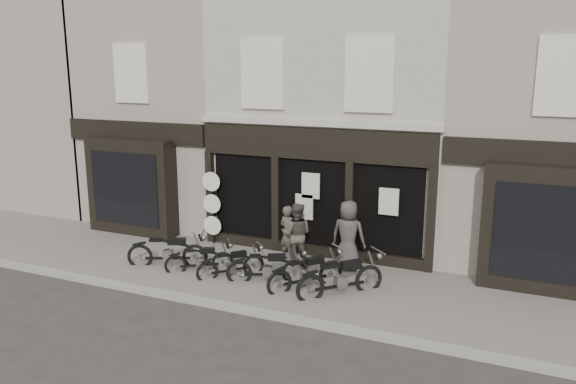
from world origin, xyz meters
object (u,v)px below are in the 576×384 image
at_px(motorcycle_0, 168,254).
at_px(man_right, 348,235).
at_px(motorcycle_4, 307,275).
at_px(motorcycle_5, 341,281).
at_px(motorcycle_3, 268,270).
at_px(advert_sign_post, 212,210).
at_px(motorcycle_2, 232,266).
at_px(man_centre, 296,234).
at_px(man_left, 288,233).
at_px(motorcycle_1, 200,262).

height_order(motorcycle_0, man_right, man_right).
height_order(motorcycle_4, motorcycle_5, motorcycle_5).
xyz_separation_m(motorcycle_3, advert_sign_post, (-2.98, 2.18, 0.82)).
bearing_deg(motorcycle_3, motorcycle_2, 156.71).
relative_size(man_centre, man_right, 0.92).
bearing_deg(motorcycle_3, man_centre, 55.94).
distance_m(motorcycle_0, man_right, 5.10).
bearing_deg(man_left, motorcycle_4, 146.84).
bearing_deg(motorcycle_1, motorcycle_3, -34.80).
xyz_separation_m(motorcycle_5, advert_sign_post, (-5.01, 2.23, 0.77)).
xyz_separation_m(motorcycle_0, motorcycle_3, (3.10, 0.05, -0.03)).
bearing_deg(advert_sign_post, man_left, -12.80).
height_order(motorcycle_5, man_left, man_left).
bearing_deg(advert_sign_post, motorcycle_5, -26.57).
distance_m(man_right, advert_sign_post, 4.66).
bearing_deg(motorcycle_2, motorcycle_3, -45.64).
distance_m(man_left, advert_sign_post, 2.88).
xyz_separation_m(motorcycle_3, man_left, (-0.16, 1.67, 0.53)).
bearing_deg(motorcycle_1, man_right, -11.13).
distance_m(motorcycle_0, motorcycle_4, 4.19).
xyz_separation_m(motorcycle_4, man_centre, (-0.87, 1.40, 0.60)).
relative_size(motorcycle_4, man_right, 0.97).
bearing_deg(advert_sign_post, motorcycle_2, -51.83).
relative_size(motorcycle_5, advert_sign_post, 0.75).
bearing_deg(motorcycle_5, advert_sign_post, 109.91).
distance_m(motorcycle_0, motorcycle_1, 1.05).
xyz_separation_m(motorcycle_3, man_centre, (0.21, 1.41, 0.61)).
bearing_deg(motorcycle_3, motorcycle_0, 155.40).
bearing_deg(motorcycle_5, motorcycle_1, 133.81).
distance_m(motorcycle_4, advert_sign_post, 4.67).
height_order(motorcycle_0, motorcycle_3, motorcycle_0).
distance_m(motorcycle_3, man_centre, 1.56).
relative_size(motorcycle_4, man_left, 1.16).
relative_size(motorcycle_1, man_left, 1.01).
bearing_deg(man_centre, motorcycle_2, 34.56).
distance_m(motorcycle_4, man_left, 2.13).
xyz_separation_m(motorcycle_2, man_centre, (1.28, 1.45, 0.66)).
bearing_deg(motorcycle_0, motorcycle_1, -23.78).
distance_m(motorcycle_0, motorcycle_2, 2.04).
bearing_deg(motorcycle_0, advert_sign_post, 62.93).
distance_m(man_centre, man_right, 1.46).
relative_size(motorcycle_4, man_centre, 1.05).
relative_size(motorcycle_1, advert_sign_post, 0.65).
xyz_separation_m(motorcycle_0, motorcycle_2, (2.04, 0.01, -0.07)).
distance_m(motorcycle_1, motorcycle_5, 4.09).
xyz_separation_m(motorcycle_5, man_centre, (-1.82, 1.46, 0.57)).
bearing_deg(motorcycle_0, motorcycle_2, -23.81).
xyz_separation_m(motorcycle_4, man_right, (0.56, 1.65, 0.67)).
relative_size(motorcycle_0, motorcycle_1, 1.30).
height_order(motorcycle_3, man_right, man_right).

